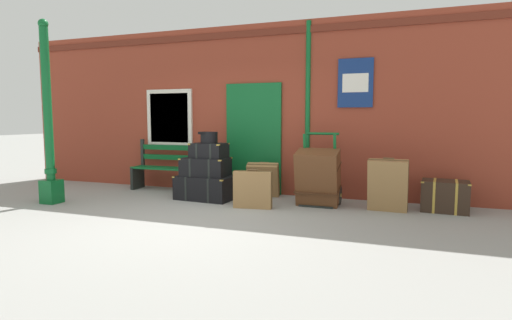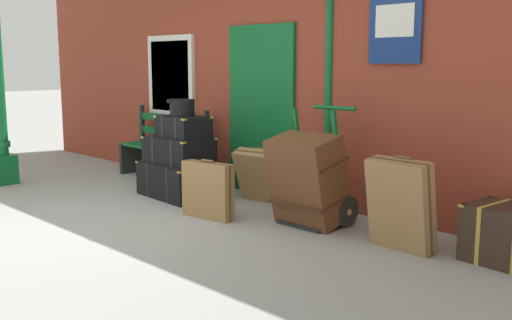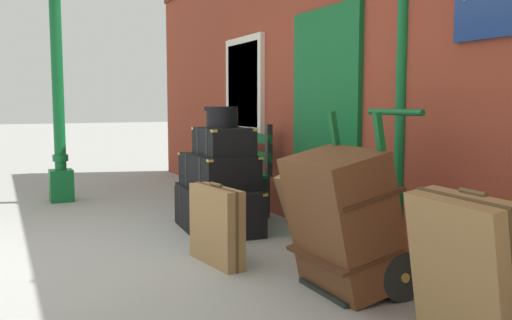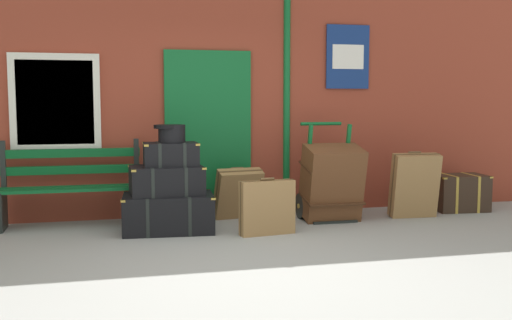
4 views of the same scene
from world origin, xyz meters
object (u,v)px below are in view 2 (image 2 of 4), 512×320
at_px(steamer_trunk_middle, 179,150).
at_px(corner_trunk, 511,236).
at_px(steamer_trunk_top, 183,127).
at_px(round_hatbox, 182,107).
at_px(suitcase_brown, 401,205).
at_px(suitcase_umber, 208,190).
at_px(platform_bench, 165,148).
at_px(porters_trolley, 318,197).
at_px(steamer_trunk_base, 179,180).
at_px(suitcase_charcoal, 260,175).
at_px(large_brown_trunk, 308,180).
at_px(lamp_post, 0,98).

height_order(steamer_trunk_middle, corner_trunk, steamer_trunk_middle).
relative_size(steamer_trunk_top, round_hatbox, 1.75).
xyz_separation_m(steamer_trunk_top, suitcase_brown, (3.05, 0.02, -0.46)).
bearing_deg(corner_trunk, suitcase_umber, -164.43).
bearing_deg(steamer_trunk_middle, suitcase_brown, 0.93).
relative_size(platform_bench, porters_trolley, 1.33).
height_order(steamer_trunk_base, corner_trunk, corner_trunk).
relative_size(steamer_trunk_top, suitcase_charcoal, 0.95).
bearing_deg(steamer_trunk_top, steamer_trunk_middle, -150.56).
bearing_deg(suitcase_charcoal, porters_trolley, -11.92).
bearing_deg(steamer_trunk_top, large_brown_trunk, 1.49).
distance_m(steamer_trunk_middle, corner_trunk, 3.97).
relative_size(platform_bench, steamer_trunk_top, 2.60).
height_order(steamer_trunk_top, suitcase_charcoal, steamer_trunk_top).
bearing_deg(suitcase_brown, platform_bench, 173.17).
distance_m(steamer_trunk_middle, suitcase_brown, 3.11).
bearing_deg(steamer_trunk_top, suitcase_umber, -24.81).
height_order(lamp_post, suitcase_charcoal, lamp_post).
bearing_deg(round_hatbox, suitcase_umber, -24.00).
distance_m(round_hatbox, suitcase_charcoal, 1.26).
xyz_separation_m(large_brown_trunk, corner_trunk, (1.93, 0.29, -0.24)).
bearing_deg(platform_bench, suitcase_charcoal, -1.86).
bearing_deg(lamp_post, suitcase_brown, 13.36).
bearing_deg(large_brown_trunk, suitcase_charcoal, 159.62).
distance_m(steamer_trunk_top, suitcase_brown, 3.08).
distance_m(steamer_trunk_base, suitcase_brown, 3.09).
relative_size(round_hatbox, suitcase_umber, 0.55).
xyz_separation_m(steamer_trunk_base, corner_trunk, (3.93, 0.39, 0.03)).
height_order(steamer_trunk_top, corner_trunk, steamer_trunk_top).
distance_m(platform_bench, suitcase_umber, 2.34).
bearing_deg(steamer_trunk_base, steamer_trunk_middle, 129.96).
relative_size(round_hatbox, corner_trunk, 0.48).
xyz_separation_m(platform_bench, large_brown_trunk, (3.07, -0.47, 0.03)).
height_order(steamer_trunk_base, round_hatbox, round_hatbox).
height_order(suitcase_brown, corner_trunk, suitcase_brown).
bearing_deg(porters_trolley, steamer_trunk_base, -172.23).
xyz_separation_m(lamp_post, suitcase_charcoal, (3.23, 1.72, -0.84)).
relative_size(steamer_trunk_middle, porters_trolley, 0.69).
bearing_deg(suitcase_brown, round_hatbox, -179.26).
relative_size(steamer_trunk_middle, suitcase_charcoal, 1.29).
bearing_deg(suitcase_charcoal, large_brown_trunk, -20.38).
bearing_deg(porters_trolley, lamp_post, -160.95).
height_order(steamer_trunk_base, steamer_trunk_middle, steamer_trunk_middle).
bearing_deg(steamer_trunk_base, suitcase_umber, -21.74).
relative_size(steamer_trunk_top, corner_trunk, 0.84).
xyz_separation_m(platform_bench, suitcase_brown, (4.16, -0.50, -0.03)).
bearing_deg(suitcase_charcoal, platform_bench, 178.14).
relative_size(porters_trolley, suitcase_charcoal, 1.86).
bearing_deg(steamer_trunk_top, corner_trunk, 5.00).
height_order(steamer_trunk_top, large_brown_trunk, steamer_trunk_top).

